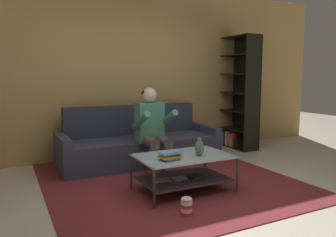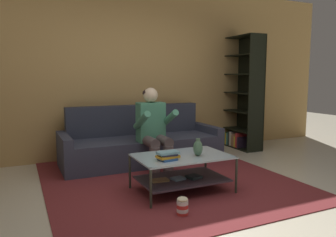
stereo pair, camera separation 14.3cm
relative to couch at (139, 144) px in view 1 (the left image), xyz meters
The scene contains 10 objects.
ground 1.85m from the couch, 90.99° to the right, with size 16.80×16.80×0.00m, color beige.
back_partition 1.33m from the couch, 92.86° to the left, with size 8.40×0.12×2.90m, color tan.
couch is the anchor object (origin of this frame).
person_seated_center 0.63m from the couch, 90.00° to the right, with size 0.50×0.58×1.18m.
coffee_table 1.45m from the couch, 91.02° to the right, with size 1.08×0.70×0.43m.
area_rug 0.90m from the couch, 90.78° to the right, with size 3.00×3.39×0.01m.
vase 1.57m from the couch, 85.13° to the right, with size 0.11×0.11×0.20m.
book_stack 1.60m from the couch, 99.39° to the right, with size 0.25×0.19×0.09m.
bookshelf 2.22m from the couch, ahead, with size 0.37×0.96×2.07m.
popcorn_tub 2.09m from the couch, 99.11° to the right, with size 0.11×0.11×0.18m.
Camera 1 is at (-1.82, -2.85, 1.33)m, focal length 35.00 mm.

